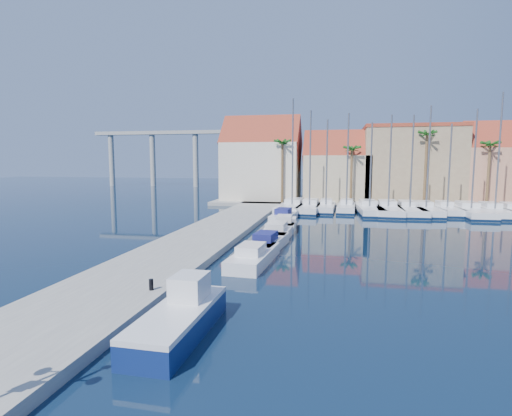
{
  "coord_description": "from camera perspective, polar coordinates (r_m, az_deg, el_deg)",
  "views": [
    {
      "loc": [
        1.9,
        -17.02,
        6.71
      ],
      "look_at": [
        -4.27,
        13.65,
        3.0
      ],
      "focal_mm": 28.0,
      "sensor_mm": 36.0,
      "label": 1
    }
  ],
  "objects": [
    {
      "name": "motorboat_west_2",
      "position": [
        35.35,
        3.1,
        -3.35
      ],
      "size": [
        2.44,
        7.17,
        1.4
      ],
      "rotation": [
        0.0,
        0.0,
        -0.02
      ],
      "color": "white",
      "rests_on": "ground"
    },
    {
      "name": "palm_2",
      "position": [
        60.34,
        23.26,
        9.36
      ],
      "size": [
        2.6,
        2.6,
        11.15
      ],
      "color": "brown",
      "rests_on": "shore_north"
    },
    {
      "name": "building_0",
      "position": [
        65.12,
        0.85,
        6.6
      ],
      "size": [
        12.3,
        9.0,
        13.5
      ],
      "color": "beige",
      "rests_on": "shore_north"
    },
    {
      "name": "motorboat_west_0",
      "position": [
        26.29,
        -0.38,
        -6.88
      ],
      "size": [
        2.53,
        6.74,
        1.4
      ],
      "rotation": [
        0.0,
        0.0,
        -0.06
      ],
      "color": "white",
      "rests_on": "ground"
    },
    {
      "name": "sailboat_8",
      "position": [
        55.79,
        25.49,
        -0.2
      ],
      "size": [
        2.76,
        8.85,
        11.22
      ],
      "rotation": [
        0.0,
        0.0,
        0.05
      ],
      "color": "white",
      "rests_on": "ground"
    },
    {
      "name": "motorboat_west_1",
      "position": [
        30.49,
        1.63,
        -4.98
      ],
      "size": [
        2.6,
        6.44,
        1.4
      ],
      "rotation": [
        0.0,
        0.0,
        -0.1
      ],
      "color": "white",
      "rests_on": "ground"
    },
    {
      "name": "fishing_boat",
      "position": [
        16.28,
        -10.78,
        -15.05
      ],
      "size": [
        2.12,
        6.01,
        2.09
      ],
      "rotation": [
        0.0,
        0.0,
        -0.02
      ],
      "color": "navy",
      "rests_on": "ground"
    },
    {
      "name": "sailboat_6",
      "position": [
        54.0,
        20.99,
        -0.22
      ],
      "size": [
        3.03,
        10.99,
        12.28
      ],
      "rotation": [
        0.0,
        0.0,
        0.01
      ],
      "color": "white",
      "rests_on": "ground"
    },
    {
      "name": "viaduct",
      "position": [
        107.22,
        -11.22,
        8.53
      ],
      "size": [
        48.0,
        2.2,
        14.45
      ],
      "color": "#9E9E99",
      "rests_on": "ground"
    },
    {
      "name": "sailboat_0",
      "position": [
        53.71,
        5.3,
        0.19
      ],
      "size": [
        3.92,
        11.69,
        14.68
      ],
      "rotation": [
        0.0,
        0.0,
        -0.08
      ],
      "color": "white",
      "rests_on": "ground"
    },
    {
      "name": "sailboat_10",
      "position": [
        56.58,
        30.74,
        -0.37
      ],
      "size": [
        2.85,
        9.94,
        14.69
      ],
      "rotation": [
        0.0,
        0.0,
        0.02
      ],
      "color": "white",
      "rests_on": "ground"
    },
    {
      "name": "bollard",
      "position": [
        20.24,
        -14.74,
        -10.54
      ],
      "size": [
        0.22,
        0.22,
        0.54
      ],
      "primitive_type": "cylinder",
      "color": "black",
      "rests_on": "quay_west"
    },
    {
      "name": "shore_north",
      "position": [
        65.84,
        18.39,
        0.79
      ],
      "size": [
        54.0,
        16.0,
        0.5
      ],
      "primitive_type": "cube",
      "color": "gray",
      "rests_on": "ground"
    },
    {
      "name": "sailboat_5",
      "position": [
        53.79,
        18.31,
        -0.14
      ],
      "size": [
        3.52,
        11.84,
        12.35
      ],
      "rotation": [
        0.0,
        0.0,
        -0.04
      ],
      "color": "white",
      "rests_on": "ground"
    },
    {
      "name": "palm_1",
      "position": [
        59.07,
        13.55,
        7.96
      ],
      "size": [
        2.6,
        2.6,
        9.15
      ],
      "color": "brown",
      "rests_on": "shore_north"
    },
    {
      "name": "sailboat_1",
      "position": [
        53.3,
        7.71,
        0.11
      ],
      "size": [
        3.24,
        10.37,
        13.09
      ],
      "rotation": [
        0.0,
        0.0,
        -0.05
      ],
      "color": "white",
      "rests_on": "ground"
    },
    {
      "name": "sailboat_4",
      "position": [
        53.39,
        15.8,
        -0.11
      ],
      "size": [
        3.55,
        11.09,
        11.46
      ],
      "rotation": [
        0.0,
        0.0,
        0.06
      ],
      "color": "white",
      "rests_on": "ground"
    },
    {
      "name": "building_2",
      "position": [
        65.96,
        21.18,
        5.92
      ],
      "size": [
        14.2,
        10.2,
        11.5
      ],
      "color": "#9C8060",
      "rests_on": "shore_north"
    },
    {
      "name": "quay_west",
      "position": [
        33.05,
        -8.14,
        -4.58
      ],
      "size": [
        6.0,
        77.0,
        0.5
      ],
      "primitive_type": "cube",
      "color": "gray",
      "rests_on": "ground"
    },
    {
      "name": "building_3",
      "position": [
        68.06,
        31.35,
        5.07
      ],
      "size": [
        10.3,
        8.0,
        12.0
      ],
      "color": "tan",
      "rests_on": "shore_north"
    },
    {
      "name": "ground",
      "position": [
        18.39,
        4.82,
        -14.66
      ],
      "size": [
        260.0,
        260.0,
        0.0
      ],
      "primitive_type": "plane",
      "color": "black",
      "rests_on": "ground"
    },
    {
      "name": "sailboat_7",
      "position": [
        54.36,
        22.99,
        -0.23
      ],
      "size": [
        2.7,
        9.94,
        13.33
      ],
      "rotation": [
        0.0,
        0.0,
        0.01
      ],
      "color": "white",
      "rests_on": "ground"
    },
    {
      "name": "sailboat_2",
      "position": [
        53.86,
        9.98,
        0.16
      ],
      "size": [
        2.49,
        8.44,
        12.0
      ],
      "rotation": [
        0.0,
        0.0,
        -0.03
      ],
      "color": "white",
      "rests_on": "ground"
    },
    {
      "name": "palm_3",
      "position": [
        62.38,
        30.46,
        7.58
      ],
      "size": [
        2.6,
        2.6,
        9.65
      ],
      "color": "brown",
      "rests_on": "shore_north"
    },
    {
      "name": "palm_0",
      "position": [
        59.59,
        3.8,
        9.03
      ],
      "size": [
        2.6,
        2.6,
        10.15
      ],
      "color": "brown",
      "rests_on": "shore_north"
    },
    {
      "name": "building_1",
      "position": [
        64.04,
        11.52,
        5.36
      ],
      "size": [
        10.3,
        8.0,
        11.0
      ],
      "color": "tan",
      "rests_on": "shore_north"
    },
    {
      "name": "sailboat_9",
      "position": [
        55.69,
        28.18,
        -0.37
      ],
      "size": [
        3.08,
        11.46,
        12.82
      ],
      "rotation": [
        0.0,
        0.0,
        -0.01
      ],
      "color": "white",
      "rests_on": "ground"
    },
    {
      "name": "motorboat_west_3",
      "position": [
        39.75,
        4.13,
        -2.23
      ],
      "size": [
        2.44,
        6.54,
        1.4
      ],
      "rotation": [
        0.0,
        0.0,
        0.06
      ],
      "color": "white",
      "rests_on": "ground"
    },
    {
      "name": "sailboat_3",
      "position": [
        54.12,
        12.8,
        0.13
      ],
      "size": [
        2.75,
        8.6,
        12.76
      ],
      "rotation": [
        0.0,
        0.0,
        -0.06
      ],
      "color": "white",
      "rests_on": "ground"
    },
    {
      "name": "motorboat_west_4",
      "position": [
        45.55,
        4.05,
        -1.08
      ],
      "size": [
        2.71,
        7.0,
        1.4
      ],
      "rotation": [
        0.0,
        0.0,
        -0.08
      ],
      "color": "white",
      "rests_on": "ground"
    }
  ]
}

